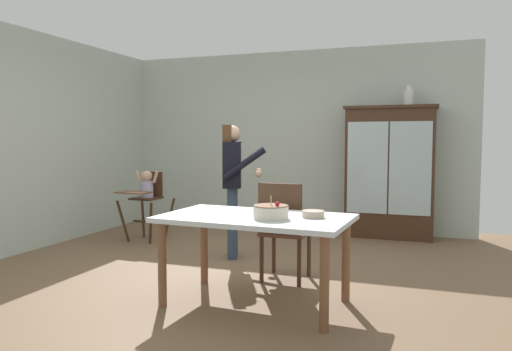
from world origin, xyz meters
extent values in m
plane|color=brown|center=(0.00, 0.00, 0.00)|extent=(6.24, 6.24, 0.00)
cube|color=beige|center=(0.00, 2.63, 1.35)|extent=(5.32, 0.06, 2.70)
cube|color=beige|center=(-2.63, 0.00, 1.35)|extent=(0.06, 5.32, 2.70)
cube|color=#422819|center=(1.48, 2.37, 0.89)|extent=(1.18, 0.42, 1.78)
cube|color=#422819|center=(1.48, 2.37, 1.80)|extent=(1.24, 0.48, 0.04)
cube|color=silver|center=(1.20, 2.15, 0.98)|extent=(0.54, 0.01, 1.25)
cube|color=silver|center=(1.76, 2.15, 0.98)|extent=(0.54, 0.01, 1.25)
cube|color=#422819|center=(1.48, 2.37, 0.98)|extent=(1.10, 0.36, 0.02)
cylinder|color=white|center=(1.71, 2.37, 1.93)|extent=(0.13, 0.13, 0.22)
cylinder|color=white|center=(1.71, 2.37, 2.07)|extent=(0.07, 0.07, 0.05)
cylinder|color=#422819|center=(-1.83, 0.85, 0.28)|extent=(0.14, 0.13, 0.56)
cylinder|color=#422819|center=(-1.39, 0.83, 0.28)|extent=(0.13, 0.14, 0.56)
cylinder|color=#422819|center=(-1.80, 1.29, 0.28)|extent=(0.13, 0.14, 0.56)
cylinder|color=#422819|center=(-1.37, 1.27, 0.28)|extent=(0.14, 0.13, 0.56)
cube|color=#422819|center=(-1.60, 1.06, 0.25)|extent=(0.42, 0.06, 0.02)
cube|color=#422819|center=(-1.60, 1.06, 0.57)|extent=(0.36, 0.36, 0.02)
cube|color=#422819|center=(-1.59, 1.21, 0.76)|extent=(0.31, 0.05, 0.34)
cube|color=brown|center=(-1.61, 0.79, 0.68)|extent=(0.45, 0.26, 0.02)
cylinder|color=#B2ADD1|center=(-1.60, 1.08, 0.70)|extent=(0.17, 0.17, 0.22)
sphere|color=tan|center=(-1.60, 1.08, 0.87)|extent=(0.15, 0.15, 0.15)
cylinder|color=tan|center=(-1.74, 1.09, 0.86)|extent=(0.10, 0.05, 0.17)
cylinder|color=tan|center=(-1.46, 1.07, 0.86)|extent=(0.10, 0.05, 0.17)
cylinder|color=#33425B|center=(-0.10, 0.47, 0.41)|extent=(0.11, 0.11, 0.82)
cylinder|color=#33425B|center=(-0.16, 0.63, 0.41)|extent=(0.11, 0.11, 0.82)
cube|color=black|center=(-0.13, 0.55, 1.08)|extent=(0.31, 0.41, 0.52)
cube|color=white|center=(-0.03, 0.59, 1.08)|extent=(0.03, 0.06, 0.49)
sphere|color=tan|center=(-0.13, 0.55, 1.43)|extent=(0.19, 0.19, 0.19)
cube|color=brown|center=(-0.18, 0.54, 1.31)|extent=(0.16, 0.22, 0.44)
cylinder|color=black|center=(0.07, 0.41, 1.10)|extent=(0.49, 0.23, 0.37)
sphere|color=tan|center=(0.22, 0.46, 0.99)|extent=(0.08, 0.08, 0.08)
cylinder|color=black|center=(-0.06, 0.79, 1.10)|extent=(0.49, 0.23, 0.37)
sphere|color=tan|center=(0.09, 0.84, 0.99)|extent=(0.08, 0.08, 0.08)
cube|color=silver|center=(0.65, -0.84, 0.72)|extent=(1.59, 0.97, 0.04)
cylinder|color=brown|center=(-0.05, -1.15, 0.35)|extent=(0.07, 0.07, 0.70)
cylinder|color=brown|center=(1.31, -1.23, 0.35)|extent=(0.07, 0.07, 0.70)
cylinder|color=brown|center=(-0.01, -0.45, 0.35)|extent=(0.07, 0.07, 0.70)
cylinder|color=brown|center=(1.35, -0.53, 0.35)|extent=(0.07, 0.07, 0.70)
cylinder|color=beige|center=(0.81, -0.93, 0.79)|extent=(0.28, 0.28, 0.10)
cylinder|color=brown|center=(0.81, -0.93, 0.84)|extent=(0.27, 0.27, 0.01)
cylinder|color=#F2E5CC|center=(0.81, -0.93, 0.88)|extent=(0.01, 0.01, 0.06)
cone|color=yellow|center=(0.81, -0.93, 0.92)|extent=(0.02, 0.02, 0.02)
sphere|color=red|center=(0.88, -0.97, 0.87)|extent=(0.04, 0.04, 0.04)
cylinder|color=#C6AD93|center=(1.11, -0.76, 0.77)|extent=(0.18, 0.18, 0.05)
cylinder|color=#422819|center=(0.88, 0.10, 0.23)|extent=(0.04, 0.04, 0.45)
cylinder|color=#422819|center=(0.51, 0.11, 0.23)|extent=(0.04, 0.04, 0.45)
cylinder|color=#422819|center=(0.87, -0.27, 0.23)|extent=(0.04, 0.04, 0.45)
cylinder|color=#422819|center=(0.50, -0.26, 0.23)|extent=(0.04, 0.04, 0.45)
cube|color=brown|center=(0.69, -0.08, 0.47)|extent=(0.45, 0.45, 0.03)
cube|color=#422819|center=(0.69, -0.28, 0.72)|extent=(0.42, 0.05, 0.48)
cylinder|color=#422819|center=(0.88, -0.28, 0.72)|extent=(0.03, 0.03, 0.48)
cylinder|color=#422819|center=(0.50, -0.28, 0.72)|extent=(0.03, 0.03, 0.48)
camera|label=1|loc=(1.97, -4.54, 1.37)|focal=33.84mm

